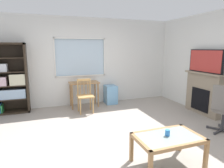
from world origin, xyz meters
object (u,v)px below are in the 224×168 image
coffee_table (168,140)px  sippy_cup (167,133)px  bookshelf (9,82)px  desk_under_window (84,86)px  wooden_chair (85,95)px  tv (205,61)px  plastic_drawer_unit (111,94)px  office_chair (224,107)px  fireplace (203,93)px

coffee_table → sippy_cup: sippy_cup is taller
bookshelf → desk_under_window: (1.97, -0.11, -0.24)m
desk_under_window → wooden_chair: bearing=-98.8°
tv → sippy_cup: (-2.24, -1.61, -0.89)m
wooden_chair → plastic_drawer_unit: size_ratio=1.57×
bookshelf → sippy_cup: bearing=-53.5°
office_chair → bookshelf: bearing=146.0°
desk_under_window → coffee_table: desk_under_window is taller
bookshelf → fireplace: bookshelf is taller
office_chair → sippy_cup: size_ratio=11.11×
desk_under_window → sippy_cup: desk_under_window is taller
plastic_drawer_unit → sippy_cup: plastic_drawer_unit is taller
tv → coffee_table: size_ratio=1.09×
sippy_cup → fireplace: bearing=35.6°
coffee_table → bookshelf: bearing=126.4°
plastic_drawer_unit → coffee_table: plastic_drawer_unit is taller
tv → bookshelf: bearing=159.3°
bookshelf → tv: size_ratio=1.79×
desk_under_window → coffee_table: bearing=-80.5°
bookshelf → sippy_cup: (2.53, -3.41, -0.35)m
bookshelf → tv: bookshelf is taller
wooden_chair → coffee_table: 2.88m
bookshelf → tv: (4.77, -1.80, 0.55)m
bookshelf → wooden_chair: (1.90, -0.63, -0.39)m
tv → sippy_cup: tv is taller
bookshelf → tv: 5.13m
bookshelf → wooden_chair: bookshelf is taller
plastic_drawer_unit → coffee_table: size_ratio=0.60×
bookshelf → fireplace: bearing=-20.6°
fireplace → coffee_table: (-2.25, -1.63, -0.17)m
desk_under_window → fireplace: bearing=-31.0°
wooden_chair → tv: 3.24m
bookshelf → sippy_cup: 4.26m
plastic_drawer_unit → sippy_cup: (-0.29, -3.35, 0.22)m
plastic_drawer_unit → sippy_cup: size_ratio=6.38×
plastic_drawer_unit → office_chair: office_chair is taller
coffee_table → sippy_cup: size_ratio=10.61×
wooden_chair → sippy_cup: (0.64, -2.79, 0.04)m
desk_under_window → wooden_chair: (-0.08, -0.51, -0.14)m
desk_under_window → plastic_drawer_unit: 0.91m
wooden_chair → plastic_drawer_unit: bearing=31.4°
tv → office_chair: size_ratio=1.04×
desk_under_window → fireplace: (2.81, -1.69, -0.05)m
plastic_drawer_unit → tv: (1.95, -1.74, 1.11)m
plastic_drawer_unit → fireplace: size_ratio=0.50×
tv → office_chair: 1.45m
office_chair → coffee_table: office_chair is taller
coffee_table → tv: bearing=36.1°
bookshelf → tv: bearing=-20.7°
wooden_chair → fireplace: 3.12m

